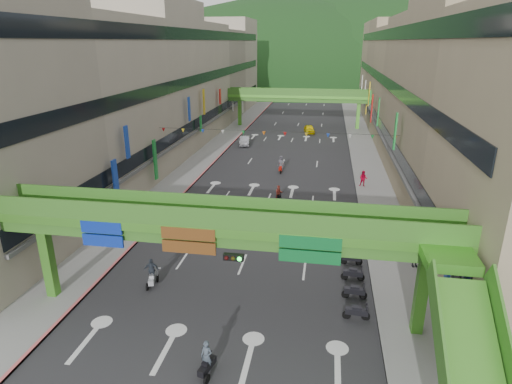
{
  "coord_description": "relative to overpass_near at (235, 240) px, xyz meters",
  "views": [
    {
      "loc": [
        5.52,
        -14.99,
        15.33
      ],
      "look_at": [
        0.0,
        18.0,
        3.5
      ],
      "focal_mm": 30.0,
      "sensor_mm": 36.0,
      "label": 1
    }
  ],
  "objects": [
    {
      "name": "road_slab",
      "position": [
        -0.93,
        44.62,
        -5.2
      ],
      "size": [
        18.0,
        140.0,
        0.02
      ],
      "primitive_type": "cube",
      "color": "#28282B",
      "rests_on": "ground"
    },
    {
      "name": "curb_left",
      "position": [
        -10.03,
        44.62,
        -5.12
      ],
      "size": [
        0.2,
        140.0,
        0.18
      ],
      "primitive_type": "cube",
      "color": "#CC5959",
      "rests_on": "ground"
    },
    {
      "name": "overpass_far",
      "position": [
        -0.93,
        59.62,
        0.2
      ],
      "size": [
        28.0,
        2.2,
        7.1
      ],
      "color": "#4C9E2D",
      "rests_on": "ground"
    },
    {
      "name": "bunting_string",
      "position": [
        -0.93,
        24.62,
        0.75
      ],
      "size": [
        26.0,
        0.36,
        0.47
      ],
      "color": "black",
      "rests_on": "ground"
    },
    {
      "name": "car_silver",
      "position": [
        -7.93,
        43.7,
        -4.51
      ],
      "size": [
        2.09,
        4.37,
        1.38
      ],
      "primitive_type": "imported",
      "rotation": [
        0.0,
        0.0,
        0.15
      ],
      "color": "gray",
      "rests_on": "ground"
    },
    {
      "name": "scooter_rider_left",
      "position": [
        -6.24,
        2.8,
        -4.19
      ],
      "size": [
        1.05,
        1.57,
        2.02
      ],
      "color": "#9A9BA2",
      "rests_on": "ground"
    },
    {
      "name": "hill_right",
      "position": [
        24.07,
        174.62,
        -5.21
      ],
      "size": [
        208.0,
        176.0,
        128.0
      ],
      "primitive_type": "ellipsoid",
      "color": "#1C4419",
      "rests_on": "ground"
    },
    {
      "name": "scooter_rider_mid",
      "position": [
        0.24,
        19.36,
        -4.25
      ],
      "size": [
        0.87,
        1.57,
        1.88
      ],
      "color": "black",
      "rests_on": "ground"
    },
    {
      "name": "sidewalk_left",
      "position": [
        -11.93,
        44.62,
        -5.13
      ],
      "size": [
        4.0,
        140.0,
        0.15
      ],
      "primitive_type": "cube",
      "color": "gray",
      "rests_on": "ground"
    },
    {
      "name": "pedestrian_red",
      "position": [
        8.87,
        25.82,
        -4.32
      ],
      "size": [
        0.97,
        0.82,
        1.77
      ],
      "primitive_type": "imported",
      "rotation": [
        0.0,
        0.0,
        -0.19
      ],
      "color": "#A60220",
      "rests_on": "ground"
    },
    {
      "name": "parked_scooter_row",
      "position": [
        6.87,
        4.62,
        -4.68
      ],
      "size": [
        1.6,
        7.15,
        1.08
      ],
      "color": "black",
      "rests_on": "ground"
    },
    {
      "name": "pedestrian_blue",
      "position": [
        8.87,
        9.87,
        -4.36
      ],
      "size": [
        0.84,
        0.59,
        1.68
      ],
      "primitive_type": "imported",
      "rotation": [
        0.0,
        0.0,
        3.26
      ],
      "color": "#303A50",
      "rests_on": "ground"
    },
    {
      "name": "building_row_left",
      "position": [
        -19.86,
        44.62,
        4.25
      ],
      "size": [
        12.8,
        95.0,
        19.0
      ],
      "color": "#9E937F",
      "rests_on": "ground"
    },
    {
      "name": "overpass_near",
      "position": [
        0.0,
        0.0,
        0.0
      ],
      "size": [
        28.0,
        12.27,
        7.1
      ],
      "color": "#4C9E2D",
      "rests_on": "ground"
    },
    {
      "name": "scooter_rider_near",
      "position": [
        -0.49,
        -4.38,
        -4.31
      ],
      "size": [
        0.73,
        1.58,
        1.94
      ],
      "color": "black",
      "rests_on": "ground"
    },
    {
      "name": "pedestrian_dark",
      "position": [
        11.27,
        8.13,
        -4.38
      ],
      "size": [
        1.02,
        0.54,
        1.66
      ],
      "primitive_type": "imported",
      "rotation": [
        0.0,
        0.0,
        0.14
      ],
      "color": "black",
      "rests_on": "ground"
    },
    {
      "name": "scooter_rider_far",
      "position": [
        -0.73,
        29.99,
        -4.11
      ],
      "size": [
        0.91,
        1.6,
        2.15
      ],
      "color": "maroon",
      "rests_on": "ground"
    },
    {
      "name": "hill_left",
      "position": [
        -15.93,
        154.62,
        -5.21
      ],
      "size": [
        168.0,
        140.0,
        112.0
      ],
      "primitive_type": "ellipsoid",
      "color": "#1C4419",
      "rests_on": "ground"
    },
    {
      "name": "curb_right",
      "position": [
        8.17,
        44.62,
        -5.12
      ],
      "size": [
        0.2,
        140.0,
        0.18
      ],
      "primitive_type": "cube",
      "color": "gray",
      "rests_on": "ground"
    },
    {
      "name": "car_yellow",
      "position": [
        1.54,
        54.76,
        -4.5
      ],
      "size": [
        2.3,
        4.35,
        1.41
      ],
      "primitive_type": "imported",
      "rotation": [
        0.0,
        0.0,
        0.16
      ],
      "color": "yellow",
      "rests_on": "ground"
    },
    {
      "name": "building_row_right",
      "position": [
        18.0,
        44.62,
        4.25
      ],
      "size": [
        12.8,
        95.0,
        19.0
      ],
      "color": "gray",
      "rests_on": "ground"
    },
    {
      "name": "sidewalk_right",
      "position": [
        10.07,
        44.62,
        -5.13
      ],
      "size": [
        4.0,
        140.0,
        0.15
      ],
      "primitive_type": "cube",
      "color": "gray",
      "rests_on": "ground"
    }
  ]
}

